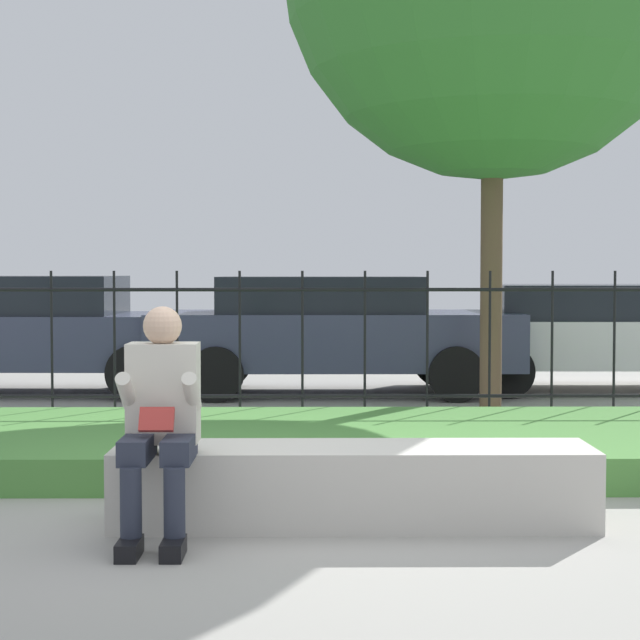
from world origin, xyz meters
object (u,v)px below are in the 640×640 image
car_parked_right (610,333)px  person_seated_reader (161,413)px  car_parked_left (22,330)px  car_parked_center (331,331)px  stone_bench (353,490)px

car_parked_right → person_seated_reader: bearing=-121.0°
car_parked_left → car_parked_center: bearing=-0.6°
stone_bench → car_parked_center: car_parked_center is taller
stone_bench → car_parked_right: bearing=63.8°
stone_bench → car_parked_right: car_parked_right is taller
stone_bench → car_parked_right: 7.62m
car_parked_left → car_parked_center: car_parked_left is taller
car_parked_left → stone_bench: bearing=-59.6°
stone_bench → car_parked_left: 7.52m
person_seated_reader → car_parked_center: 6.85m
car_parked_left → car_parked_center: (3.63, -0.12, -0.00)m
person_seated_reader → car_parked_right: bearing=58.4°
car_parked_right → stone_bench: bearing=-115.7°
person_seated_reader → car_parked_left: car_parked_left is taller
stone_bench → person_seated_reader: bearing=-162.4°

